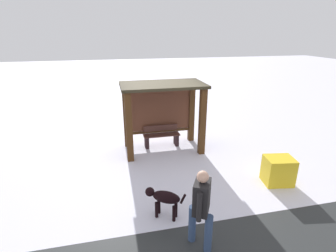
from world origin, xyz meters
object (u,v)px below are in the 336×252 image
object	(u,v)px
bus_shelter	(162,104)
dog	(164,198)
grit_bin	(278,171)
bench_left_inside	(161,137)
person_walking	(201,205)

from	to	relation	value
bus_shelter	dog	bearing A→B (deg)	-101.01
dog	grit_bin	distance (m)	3.20
bus_shelter	grit_bin	bearing A→B (deg)	-48.91
bench_left_inside	person_walking	bearing A→B (deg)	-92.61
bus_shelter	dog	distance (m)	3.68
bench_left_inside	dog	xyz separation A→B (m)	(-0.67, -3.58, 0.13)
dog	grit_bin	size ratio (longest dim) A/B	1.10
bus_shelter	grit_bin	distance (m)	3.92
grit_bin	dog	bearing A→B (deg)	-168.60
bus_shelter	bench_left_inside	distance (m)	1.20
bus_shelter	person_walking	world-z (taller)	bus_shelter
person_walking	dog	xyz separation A→B (m)	(-0.47, 0.92, -0.44)
bench_left_inside	bus_shelter	bearing A→B (deg)	-90.00
bench_left_inside	grit_bin	world-z (taller)	same
bench_left_inside	grit_bin	distance (m)	3.84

